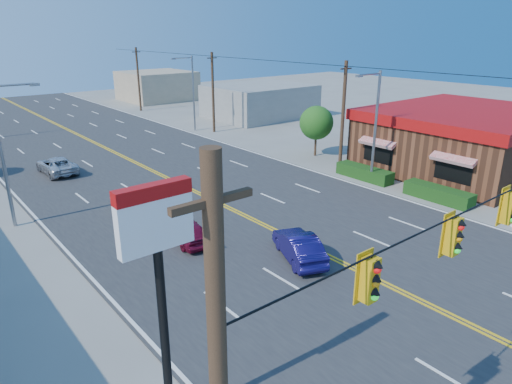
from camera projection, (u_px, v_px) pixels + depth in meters
ground at (496, 339)px, 16.47m from camera, size 160.00×160.00×0.00m
road at (198, 193)px, 31.08m from camera, size 20.00×120.00×0.06m
kfc at (463, 139)px, 36.28m from camera, size 16.30×12.40×4.70m
pizza_hut_sign at (158, 263)px, 11.12m from camera, size 1.90×0.30×6.85m
streetlight_se at (374, 122)px, 31.61m from camera, size 2.55×0.25×8.00m
streetlight_ne at (192, 89)px, 49.15m from camera, size 2.55×0.25×8.00m
streetlight_sw at (5, 148)px, 24.61m from camera, size 2.55×0.25×8.00m
utility_pole_near at (343, 116)px, 35.47m from camera, size 0.28×0.28×8.40m
utility_pole_mid at (213, 93)px, 48.63m from camera, size 0.28×0.28×8.40m
utility_pole_far at (138, 80)px, 61.78m from camera, size 0.28×0.28×8.40m
tree_kfc_rear at (316, 123)px, 39.59m from camera, size 2.94×2.94×4.41m
bld_east_mid at (260, 101)px, 58.12m from camera, size 12.00×10.00×4.00m
bld_east_far at (157, 86)px, 72.34m from camera, size 10.00×10.00×4.40m
car_magenta at (187, 232)px, 23.75m from camera, size 2.00×3.77×1.22m
car_blue at (299, 247)px, 21.94m from camera, size 2.93×4.32×1.35m
car_white at (131, 200)px, 28.31m from camera, size 2.57×4.11×1.11m
car_silver at (57, 166)px, 35.18m from camera, size 2.22×4.65×1.28m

